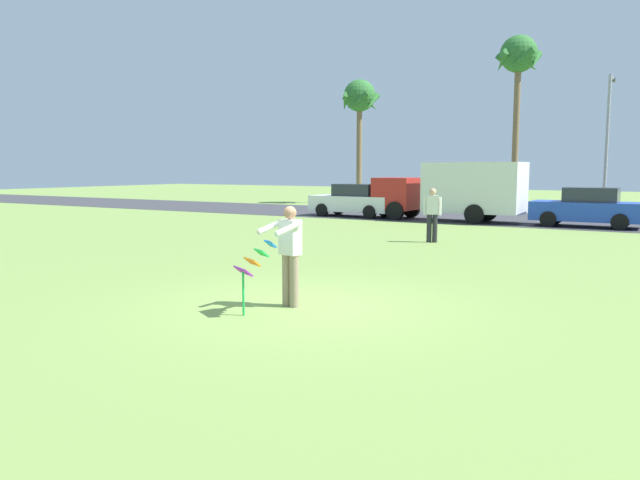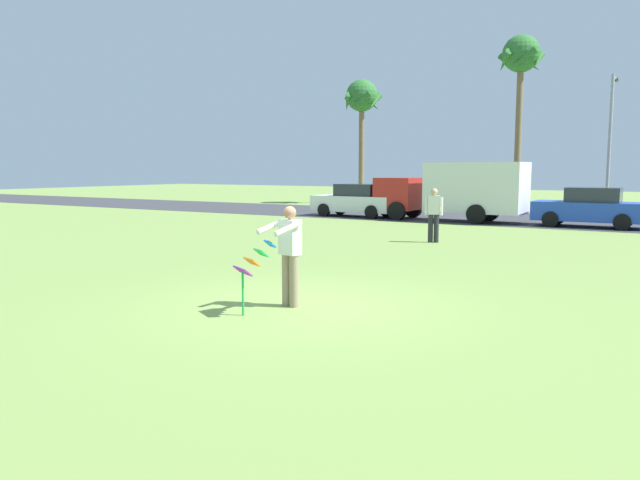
% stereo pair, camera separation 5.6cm
% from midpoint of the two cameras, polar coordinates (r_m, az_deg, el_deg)
% --- Properties ---
extents(ground_plane, '(120.00, 120.00, 0.00)m').
position_cam_midpoint_polar(ground_plane, '(10.62, -1.52, -6.17)').
color(ground_plane, olive).
extents(road_strip, '(120.00, 8.00, 0.01)m').
position_cam_midpoint_polar(road_strip, '(29.60, 19.77, 1.75)').
color(road_strip, '#38383D').
rests_on(road_strip, ground).
extents(person_kite_flyer, '(0.65, 0.73, 1.73)m').
position_cam_midpoint_polar(person_kite_flyer, '(10.43, -3.03, -1.11)').
color(person_kite_flyer, gray).
rests_on(person_kite_flyer, ground).
extents(kite_held, '(0.63, 0.73, 1.20)m').
position_cam_midpoint_polar(kite_held, '(9.94, -6.49, -2.32)').
color(kite_held, blue).
rests_on(kite_held, ground).
extents(parked_car_white, '(4.22, 1.87, 1.60)m').
position_cam_midpoint_polar(parked_car_white, '(30.01, 3.14, 3.67)').
color(parked_car_white, white).
rests_on(parked_car_white, ground).
extents(parked_truck_red_cab, '(6.75, 2.23, 2.62)m').
position_cam_midpoint_polar(parked_truck_red_cab, '(28.00, 12.49, 4.61)').
color(parked_truck_red_cab, '#B2231E').
rests_on(parked_truck_red_cab, ground).
extents(parked_car_blue, '(4.21, 1.85, 1.60)m').
position_cam_midpoint_polar(parked_car_blue, '(26.84, 23.61, 2.75)').
color(parked_car_blue, '#2347B7').
rests_on(parked_car_blue, ground).
extents(palm_tree_left_near, '(2.58, 2.71, 8.18)m').
position_cam_midpoint_polar(palm_tree_left_near, '(41.56, 3.66, 12.82)').
color(palm_tree_left_near, brown).
rests_on(palm_tree_left_near, ground).
extents(palm_tree_right_near, '(2.58, 2.71, 9.88)m').
position_cam_midpoint_polar(palm_tree_right_near, '(38.00, 17.96, 15.47)').
color(palm_tree_right_near, brown).
rests_on(palm_tree_right_near, ground).
extents(streetlight_pole, '(0.24, 1.65, 7.00)m').
position_cam_midpoint_polar(streetlight_pole, '(34.41, 25.19, 8.81)').
color(streetlight_pole, '#9E9EA3').
rests_on(streetlight_pole, ground).
extents(person_walker_near, '(0.54, 0.34, 1.73)m').
position_cam_midpoint_polar(person_walker_near, '(19.84, 10.35, 2.46)').
color(person_walker_near, '#26262B').
rests_on(person_walker_near, ground).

